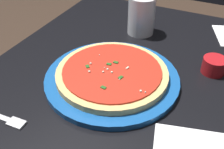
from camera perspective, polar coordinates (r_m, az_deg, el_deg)
name	(u,v)px	position (r m, az deg, el deg)	size (l,w,h in m)	color
restaurant_table	(133,120)	(0.81, 4.41, -9.44)	(0.90, 0.76, 0.76)	black
serving_plate	(112,79)	(0.68, 0.00, -0.85)	(0.33, 0.33, 0.01)	#195199
pizza	(112,73)	(0.67, 0.00, 0.30)	(0.27, 0.27, 0.02)	#DBB26B
cup_tall_drink	(141,15)	(0.87, 6.14, 12.16)	(0.08, 0.08, 0.12)	silver
cup_small_sauce	(214,66)	(0.75, 20.43, 1.75)	(0.06, 0.06, 0.04)	#B2191E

